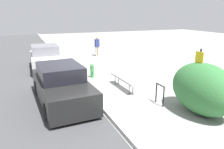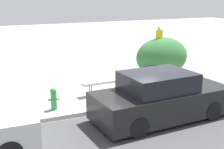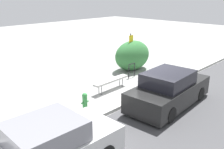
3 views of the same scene
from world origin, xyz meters
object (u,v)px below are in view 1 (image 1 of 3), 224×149
bench (124,79)px  pedestrian (97,46)px  parked_car_far (46,58)px  sign_post (198,74)px  fire_hydrant (92,70)px  parked_car_near (61,86)px  bike_rack (160,92)px

bench → pedestrian: size_ratio=1.36×
pedestrian → parked_car_far: bearing=20.4°
sign_post → fire_hydrant: size_ratio=3.01×
bench → parked_car_near: parked_car_near is taller
parked_car_near → bike_rack: bearing=60.4°
bench → parked_car_near: 3.01m
sign_post → fire_hydrant: sign_post is taller
bench → sign_post: (3.16, 1.43, 0.89)m
sign_post → parked_car_far: bearing=-152.7°
bench → sign_post: size_ratio=0.94×
bike_rack → pedestrian: bearing=174.9°
bench → fire_hydrant: 2.51m
bike_rack → sign_post: size_ratio=0.36×
bench → sign_post: bearing=23.1°
parked_car_near → fire_hydrant: bearing=139.9°
parked_car_far → parked_car_near: bearing=1.3°
bike_rack → sign_post: bearing=43.9°
sign_post → parked_car_near: bearing=-121.6°
parked_car_near → bench: bearing=96.0°
sign_post → bench: bearing=-155.7°
pedestrian → parked_car_near: bearing=50.5°
sign_post → pedestrian: bearing=179.8°
fire_hydrant → pedestrian: 6.29m
bike_rack → parked_car_near: (-1.76, -3.49, 0.18)m
bench → bike_rack: bearing=12.0°
sign_post → parked_car_far: 9.62m
bench → pedestrian: bearing=168.7°
bike_rack → fire_hydrant: bike_rack is taller
bench → sign_post: sign_post is taller
bench → bike_rack: (2.22, 0.52, 0.01)m
parked_car_near → parked_car_far: bearing=177.2°
parked_car_far → pedestrian: bearing=124.1°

